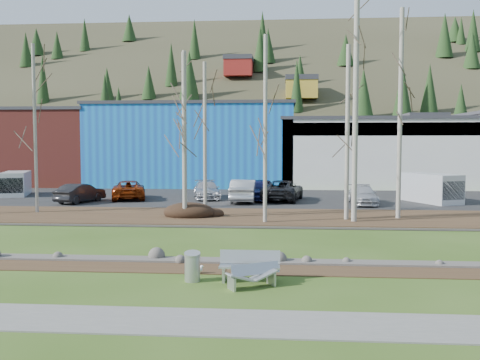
# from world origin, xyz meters

# --- Properties ---
(ground) EXTENTS (200.00, 200.00, 0.00)m
(ground) POSITION_xyz_m (0.00, 0.00, 0.00)
(ground) COLOR #2F4B13
(ground) RESTS_ON ground
(footpath) EXTENTS (80.00, 2.00, 0.04)m
(footpath) POSITION_xyz_m (0.00, -3.50, 0.02)
(footpath) COLOR #61615D
(footpath) RESTS_ON ground
(dirt_strip) EXTENTS (80.00, 1.80, 0.03)m
(dirt_strip) POSITION_xyz_m (0.00, 2.10, 0.01)
(dirt_strip) COLOR #382616
(dirt_strip) RESTS_ON ground
(near_bank_rocks) EXTENTS (80.00, 0.80, 0.50)m
(near_bank_rocks) POSITION_xyz_m (0.00, 3.10, 0.00)
(near_bank_rocks) COLOR #47423D
(near_bank_rocks) RESTS_ON ground
(river) EXTENTS (80.00, 8.00, 0.90)m
(river) POSITION_xyz_m (0.00, 7.20, 0.00)
(river) COLOR black
(river) RESTS_ON ground
(far_bank_rocks) EXTENTS (80.00, 0.80, 0.46)m
(far_bank_rocks) POSITION_xyz_m (0.00, 11.30, 0.00)
(far_bank_rocks) COLOR #47423D
(far_bank_rocks) RESTS_ON ground
(far_bank) EXTENTS (80.00, 7.00, 0.15)m
(far_bank) POSITION_xyz_m (0.00, 14.50, 0.07)
(far_bank) COLOR #382616
(far_bank) RESTS_ON ground
(parking_lot) EXTENTS (80.00, 14.00, 0.14)m
(parking_lot) POSITION_xyz_m (0.00, 25.00, 0.07)
(parking_lot) COLOR black
(parking_lot) RESTS_ON ground
(building_brick) EXTENTS (16.32, 12.24, 7.80)m
(building_brick) POSITION_xyz_m (-24.00, 39.00, 3.91)
(building_brick) COLOR maroon
(building_brick) RESTS_ON ground
(building_blue) EXTENTS (20.40, 12.24, 8.30)m
(building_blue) POSITION_xyz_m (-6.00, 39.00, 4.16)
(building_blue) COLOR blue
(building_blue) RESTS_ON ground
(building_white) EXTENTS (18.36, 12.24, 6.80)m
(building_white) POSITION_xyz_m (12.00, 38.98, 3.41)
(building_white) COLOR silver
(building_white) RESTS_ON ground
(hillside) EXTENTS (160.00, 72.00, 35.00)m
(hillside) POSITION_xyz_m (0.00, 84.00, 17.50)
(hillside) COLOR #2D2B1A
(hillside) RESTS_ON ground
(bench_intact) EXTENTS (1.92, 0.60, 0.96)m
(bench_intact) POSITION_xyz_m (2.00, 0.51, 0.48)
(bench_intact) COLOR #AFB2B4
(bench_intact) RESTS_ON ground
(bench_damaged) EXTENTS (1.63, 1.22, 0.71)m
(bench_damaged) POSITION_xyz_m (2.14, -0.20, 0.36)
(bench_damaged) COLOR #AFB2B4
(bench_damaged) RESTS_ON ground
(litter_bin) EXTENTS (0.57, 0.57, 0.85)m
(litter_bin) POSITION_xyz_m (0.19, 0.35, 0.43)
(litter_bin) COLOR #AFB2B4
(litter_bin) RESTS_ON ground
(seagull) EXTENTS (0.42, 0.20, 0.30)m
(seagull) POSITION_xyz_m (0.22, 1.25, 0.17)
(seagull) COLOR gold
(seagull) RESTS_ON ground
(dirt_mound) EXTENTS (2.98, 2.11, 0.59)m
(dirt_mound) POSITION_xyz_m (-2.33, 14.10, 0.44)
(dirt_mound) COLOR black
(dirt_mound) RESTS_ON far_bank
(birch_1) EXTENTS (0.20, 0.20, 10.14)m
(birch_1) POSITION_xyz_m (-11.91, 15.20, 5.22)
(birch_1) COLOR #AFAC9E
(birch_1) RESTS_ON far_bank
(birch_2) EXTENTS (0.22, 0.22, 9.29)m
(birch_2) POSITION_xyz_m (-2.44, 13.42, 4.80)
(birch_2) COLOR #AFAC9E
(birch_2) RESTS_ON far_bank
(birch_3) EXTENTS (0.26, 0.26, 9.19)m
(birch_3) POSITION_xyz_m (-2.44, 13.35, 4.74)
(birch_3) COLOR #AFAC9E
(birch_3) RESTS_ON far_bank
(birch_4) EXTENTS (0.21, 0.21, 8.83)m
(birch_4) POSITION_xyz_m (-1.45, 14.49, 4.57)
(birch_4) COLOR #AFAC9E
(birch_4) RESTS_ON far_bank
(birch_5) EXTENTS (0.21, 0.21, 9.87)m
(birch_5) POSITION_xyz_m (2.10, 12.23, 5.08)
(birch_5) COLOR #AFAC9E
(birch_5) RESTS_ON far_bank
(birch_6) EXTENTS (0.29, 0.29, 11.94)m
(birch_6) POSITION_xyz_m (6.87, 12.83, 6.12)
(birch_6) COLOR #AFAC9E
(birch_6) RESTS_ON far_bank
(birch_7) EXTENTS (0.24, 0.24, 9.53)m
(birch_7) POSITION_xyz_m (6.55, 13.58, 4.92)
(birch_7) COLOR #AFAC9E
(birch_7) RESTS_ON far_bank
(birch_8) EXTENTS (0.25, 0.25, 11.60)m
(birch_8) POSITION_xyz_m (9.50, 14.28, 5.95)
(birch_8) COLOR #AFAC9E
(birch_8) RESTS_ON far_bank
(car_0) EXTENTS (2.62, 4.33, 1.35)m
(car_0) POSITION_xyz_m (-11.25, 20.52, 0.81)
(car_0) COLOR #232326
(car_0) RESTS_ON parking_lot
(car_1) EXTENTS (3.63, 5.51, 1.41)m
(car_1) POSITION_xyz_m (-8.51, 23.08, 0.84)
(car_1) COLOR #8D2E0B
(car_1) RESTS_ON parking_lot
(car_2) EXTENTS (2.80, 4.87, 1.33)m
(car_2) POSITION_xyz_m (-2.70, 23.88, 0.80)
(car_2) COLOR #A3A4AA
(car_2) RESTS_ON parking_lot
(car_3) EXTENTS (2.41, 4.81, 1.57)m
(car_3) POSITION_xyz_m (1.38, 23.02, 0.93)
(car_3) COLOR navy
(car_3) RESTS_ON parking_lot
(car_4) EXTENTS (1.72, 4.88, 1.61)m
(car_4) POSITION_xyz_m (0.26, 21.92, 0.94)
(car_4) COLOR silver
(car_4) RESTS_ON parking_lot
(car_5) EXTENTS (3.34, 5.73, 1.50)m
(car_5) POSITION_xyz_m (3.04, 22.93, 0.89)
(car_5) COLOR black
(car_5) RESTS_ON parking_lot
(car_6) EXTENTS (1.90, 4.44, 1.28)m
(car_6) POSITION_xyz_m (8.52, 21.01, 0.78)
(car_6) COLOR #BABABC
(car_6) RESTS_ON parking_lot
(van_white) EXTENTS (3.71, 5.05, 2.04)m
(van_white) POSITION_xyz_m (13.61, 22.53, 1.16)
(van_white) COLOR silver
(van_white) RESTS_ON parking_lot
(van_grey) EXTENTS (3.08, 4.67, 1.89)m
(van_grey) POSITION_xyz_m (-18.33, 25.02, 1.09)
(van_grey) COLOR silver
(van_grey) RESTS_ON parking_lot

